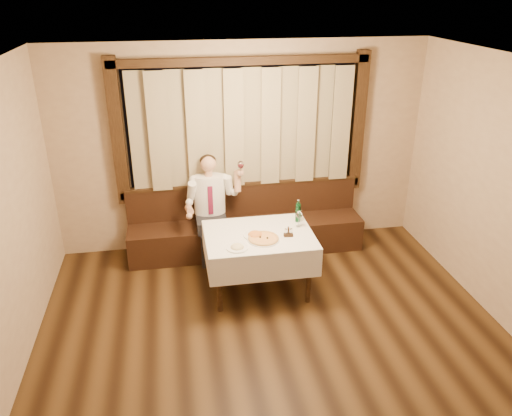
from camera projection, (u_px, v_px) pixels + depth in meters
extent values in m
cube|color=black|center=(292.00, 390.00, 4.63)|extent=(5.00, 6.00, 0.01)
cube|color=silver|center=(303.00, 84.00, 3.47)|extent=(5.00, 6.00, 0.01)
cube|color=tan|center=(242.00, 148.00, 6.74)|extent=(5.00, 0.01, 2.80)
cube|color=black|center=(242.00, 127.00, 6.59)|extent=(3.00, 0.02, 1.60)
cube|color=orange|center=(190.00, 151.00, 6.60)|extent=(0.50, 0.01, 0.40)
cube|color=black|center=(243.00, 187.00, 6.91)|extent=(3.30, 0.12, 0.10)
cube|color=black|center=(242.00, 61.00, 6.21)|extent=(3.30, 0.12, 0.10)
cube|color=black|center=(117.00, 133.00, 6.30)|extent=(0.16, 0.12, 1.90)
cube|color=black|center=(358.00, 122.00, 6.81)|extent=(0.16, 0.12, 1.90)
cube|color=#827153|center=(243.00, 129.00, 6.50)|extent=(2.90, 0.08, 1.55)
cube|color=black|center=(246.00, 236.00, 6.94)|extent=(3.20, 0.60, 0.45)
cube|color=black|center=(243.00, 199.00, 6.96)|extent=(3.20, 0.12, 0.45)
cube|color=black|center=(243.00, 183.00, 6.86)|extent=(3.20, 0.14, 0.04)
cylinder|color=black|center=(219.00, 284.00, 5.59)|extent=(0.06, 0.06, 0.71)
cylinder|color=black|center=(309.00, 276.00, 5.75)|extent=(0.06, 0.06, 0.71)
cylinder|color=black|center=(213.00, 252.00, 6.25)|extent=(0.06, 0.06, 0.71)
cylinder|color=black|center=(293.00, 245.00, 6.42)|extent=(0.06, 0.06, 0.71)
cube|color=black|center=(259.00, 236.00, 5.85)|extent=(1.20, 0.90, 0.04)
cube|color=silver|center=(259.00, 234.00, 5.84)|extent=(1.26, 0.96, 0.01)
cube|color=silver|center=(267.00, 268.00, 5.48)|extent=(1.26, 0.01, 0.35)
cube|color=silver|center=(252.00, 229.00, 6.34)|extent=(1.26, 0.01, 0.35)
cube|color=silver|center=(206.00, 252.00, 5.81)|extent=(0.01, 0.96, 0.35)
cube|color=silver|center=(310.00, 243.00, 6.01)|extent=(0.01, 0.96, 0.35)
cylinder|color=white|center=(263.00, 239.00, 5.70)|extent=(0.37, 0.37, 0.01)
cylinder|color=#C1541D|center=(263.00, 239.00, 5.69)|extent=(0.34, 0.34, 0.01)
torus|color=tan|center=(263.00, 238.00, 5.69)|extent=(0.35, 0.35, 0.03)
sphere|color=black|center=(260.00, 237.00, 5.70)|extent=(0.02, 0.02, 0.02)
sphere|color=black|center=(267.00, 238.00, 5.69)|extent=(0.02, 0.02, 0.02)
cylinder|color=white|center=(255.00, 235.00, 5.79)|extent=(0.27, 0.27, 0.02)
ellipsoid|color=#C45D1F|center=(255.00, 232.00, 5.77)|extent=(0.17, 0.17, 0.08)
cylinder|color=white|center=(237.00, 248.00, 5.52)|extent=(0.24, 0.24, 0.02)
ellipsoid|color=#D4C689|center=(237.00, 244.00, 5.50)|extent=(0.15, 0.15, 0.07)
cylinder|color=#125528|center=(298.00, 213.00, 6.09)|extent=(0.06, 0.06, 0.24)
cylinder|color=#125528|center=(298.00, 203.00, 6.04)|extent=(0.03, 0.03, 0.05)
cylinder|color=silver|center=(298.00, 200.00, 6.02)|extent=(0.03, 0.03, 0.01)
cylinder|color=white|center=(299.00, 226.00, 6.01)|extent=(0.07, 0.07, 0.01)
cylinder|color=white|center=(299.00, 222.00, 5.99)|extent=(0.01, 0.01, 0.11)
ellipsoid|color=white|center=(299.00, 215.00, 5.95)|extent=(0.08, 0.08, 0.09)
cube|color=black|center=(288.00, 235.00, 5.78)|extent=(0.11, 0.06, 0.04)
cube|color=black|center=(288.00, 230.00, 5.75)|extent=(0.02, 0.05, 0.08)
cylinder|color=white|center=(286.00, 232.00, 5.76)|extent=(0.03, 0.03, 0.06)
cylinder|color=silver|center=(286.00, 229.00, 5.74)|extent=(0.03, 0.03, 0.01)
cylinder|color=white|center=(291.00, 232.00, 5.76)|extent=(0.03, 0.03, 0.06)
cylinder|color=silver|center=(291.00, 229.00, 5.75)|extent=(0.03, 0.03, 0.01)
cube|color=black|center=(211.00, 223.00, 6.63)|extent=(0.39, 0.44, 0.16)
cube|color=black|center=(206.00, 251.00, 6.54)|extent=(0.11, 0.12, 0.45)
cube|color=black|center=(222.00, 250.00, 6.58)|extent=(0.11, 0.12, 0.45)
ellipsoid|color=white|center=(209.00, 194.00, 6.62)|extent=(0.41, 0.26, 0.53)
cube|color=maroon|center=(210.00, 200.00, 6.51)|extent=(0.06, 0.01, 0.39)
cylinder|color=tan|center=(209.00, 173.00, 6.49)|extent=(0.10, 0.10, 0.08)
sphere|color=tan|center=(208.00, 164.00, 6.44)|extent=(0.21, 0.21, 0.21)
ellipsoid|color=black|center=(208.00, 161.00, 6.45)|extent=(0.21, 0.21, 0.16)
sphere|color=white|center=(194.00, 180.00, 6.50)|extent=(0.13, 0.13, 0.13)
sphere|color=white|center=(224.00, 178.00, 6.56)|extent=(0.13, 0.13, 0.13)
sphere|color=tan|center=(189.00, 216.00, 6.25)|extent=(0.08, 0.08, 0.08)
sphere|color=tan|center=(240.00, 173.00, 6.39)|extent=(0.09, 0.09, 0.09)
cylinder|color=white|center=(241.00, 171.00, 6.34)|extent=(0.01, 0.01, 0.11)
ellipsoid|color=white|center=(240.00, 164.00, 6.31)|extent=(0.08, 0.08, 0.10)
ellipsoid|color=#4C070F|center=(241.00, 166.00, 6.32)|extent=(0.06, 0.06, 0.06)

